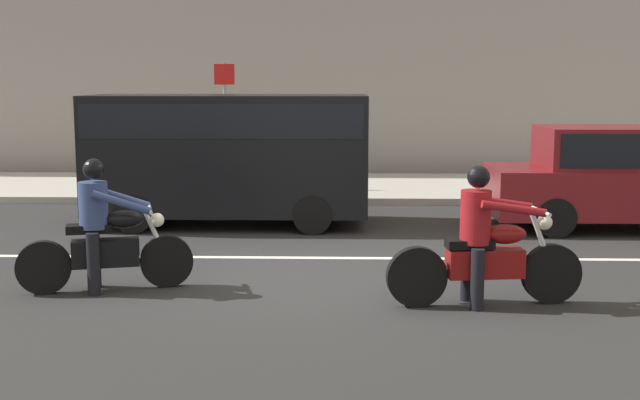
# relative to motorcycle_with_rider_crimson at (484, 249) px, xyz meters

# --- Properties ---
(ground_plane) EXTENTS (80.00, 80.00, 0.00)m
(ground_plane) POSITION_rel_motorcycle_with_rider_crimson_xyz_m (-2.00, 1.47, -0.64)
(ground_plane) COLOR #272727
(sidewalk_slab) EXTENTS (40.00, 4.40, 0.14)m
(sidewalk_slab) POSITION_rel_motorcycle_with_rider_crimson_xyz_m (-2.00, 9.47, -0.57)
(sidewalk_slab) COLOR #A8A399
(sidewalk_slab) RESTS_ON ground_plane
(lane_marking_stripe) EXTENTS (18.00, 0.14, 0.01)m
(lane_marking_stripe) POSITION_rel_motorcycle_with_rider_crimson_xyz_m (-1.55, 2.37, -0.64)
(lane_marking_stripe) COLOR silver
(lane_marking_stripe) RESTS_ON ground_plane
(motorcycle_with_rider_crimson) EXTENTS (2.21, 0.72, 1.57)m
(motorcycle_with_rider_crimson) POSITION_rel_motorcycle_with_rider_crimson_xyz_m (0.00, 0.00, 0.00)
(motorcycle_with_rider_crimson) COLOR black
(motorcycle_with_rider_crimson) RESTS_ON ground_plane
(motorcycle_with_rider_denim_blue) EXTENTS (2.02, 0.82, 1.59)m
(motorcycle_with_rider_denim_blue) POSITION_rel_motorcycle_with_rider_crimson_xyz_m (-4.41, 0.51, 0.01)
(motorcycle_with_rider_denim_blue) COLOR black
(motorcycle_with_rider_denim_blue) RESTS_ON ground_plane
(parked_van_black) EXTENTS (4.72, 1.96, 2.24)m
(parked_van_black) POSITION_rel_motorcycle_with_rider_crimson_xyz_m (-3.53, 5.04, 0.66)
(parked_van_black) COLOR black
(parked_van_black) RESTS_ON ground_plane
(parked_sedan_maroon) EXTENTS (4.74, 1.82, 1.72)m
(parked_sedan_maroon) POSITION_rel_motorcycle_with_rider_crimson_xyz_m (3.19, 4.80, 0.24)
(parked_sedan_maroon) COLOR maroon
(parked_sedan_maroon) RESTS_ON ground_plane
(street_sign_post) EXTENTS (0.44, 0.08, 2.71)m
(street_sign_post) POSITION_rel_motorcycle_with_rider_crimson_xyz_m (-4.14, 8.86, 1.13)
(street_sign_post) COLOR gray
(street_sign_post) RESTS_ON sidewalk_slab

